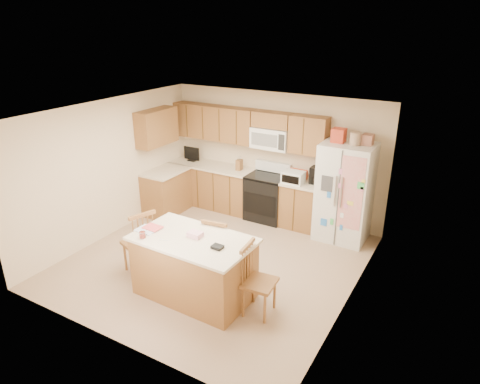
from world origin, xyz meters
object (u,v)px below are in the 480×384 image
Objects in this scene: windsor_chair_right at (257,282)px; refrigerator at (345,191)px; island at (194,267)px; windsor_chair_left at (140,243)px; stove at (267,196)px; windsor_chair_back at (219,249)px.

refrigerator is at bearing 83.06° from windsor_chair_right.
windsor_chair_right is at bearing -96.94° from refrigerator.
refrigerator reaches higher than island.
refrigerator is at bearing 65.03° from island.
refrigerator reaches higher than windsor_chair_right.
island is 1.11m from windsor_chair_left.
stove is at bearing 95.16° from island.
windsor_chair_left is (-2.41, -2.72, -0.41)m from refrigerator.
stove is 1.05× the size of windsor_chair_left.
refrigerator is 2.03× the size of windsor_chair_back.
windsor_chair_right is (0.98, 0.10, 0.01)m from island.
stove reaches higher than windsor_chair_back.
island is 0.61m from windsor_chair_back.
stove reaches higher than windsor_chair_right.
windsor_chair_left reaches higher than windsor_chair_right.
windsor_chair_left is (-1.10, 0.10, 0.04)m from island.
stove is at bearing 177.70° from refrigerator.
refrigerator is 1.99× the size of windsor_chair_right.
refrigerator is at bearing -2.30° from stove.
windsor_chair_right is (1.24, -2.78, 0.01)m from stove.
stove is 3.05m from windsor_chair_right.
windsor_chair_right reaches higher than windsor_chair_back.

